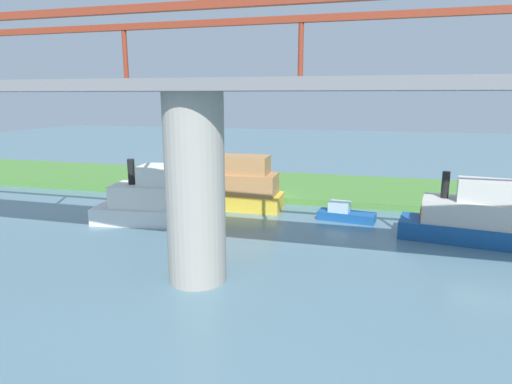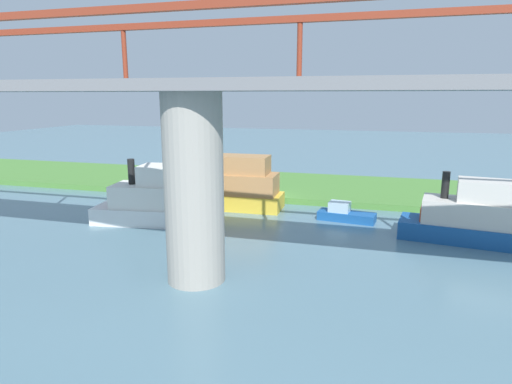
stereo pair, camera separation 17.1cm
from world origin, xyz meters
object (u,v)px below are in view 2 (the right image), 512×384
bridge_pylon (194,190)px  motorboat_red (478,217)px  skiff_small (161,200)px  person_on_bank (227,178)px  mooring_post (170,181)px  houseboat_blue (345,214)px  riverboat_paddlewheel (229,187)px

bridge_pylon → motorboat_red: bridge_pylon is taller
skiff_small → person_on_bank: bearing=-94.4°
mooring_post → motorboat_red: 25.58m
bridge_pylon → skiff_small: bridge_pylon is taller
person_on_bank → houseboat_blue: 13.31m
person_on_bank → bridge_pylon: bearing=105.3°
bridge_pylon → riverboat_paddlewheel: size_ratio=0.98×
riverboat_paddlewheel → skiff_small: bearing=60.1°
mooring_post → riverboat_paddlewheel: size_ratio=0.09×
skiff_small → houseboat_blue: (-12.13, -4.08, -1.17)m
person_on_bank → skiff_small: bearing=85.6°
bridge_pylon → mooring_post: bearing=-59.9°
bridge_pylon → houseboat_blue: (-6.02, -12.27, -3.94)m
person_on_bank → motorboat_red: bearing=153.4°
mooring_post → houseboat_blue: 17.19m
riverboat_paddlewheel → person_on_bank: bearing=-68.8°
bridge_pylon → mooring_post: size_ratio=10.65×
bridge_pylon → motorboat_red: 17.22m
skiff_small → motorboat_red: (-20.09, -1.44, -0.09)m
bridge_pylon → houseboat_blue: bearing=-116.1°
person_on_bank → motorboat_red: size_ratio=0.16×
houseboat_blue → riverboat_paddlewheel: riverboat_paddlewheel is taller
houseboat_blue → person_on_bank: bearing=-31.9°
skiff_small → houseboat_blue: skiff_small is taller
person_on_bank → mooring_post: size_ratio=1.68×
person_on_bank → houseboat_blue: (-11.29, 7.03, -0.73)m
mooring_post → houseboat_blue: (-16.29, 5.48, -0.44)m
houseboat_blue → riverboat_paddlewheel: size_ratio=0.46×
motorboat_red → riverboat_paddlewheel: riverboat_paddlewheel is taller
bridge_pylon → skiff_small: size_ratio=0.98×
skiff_small → houseboat_blue: 12.85m
houseboat_blue → motorboat_red: size_ratio=0.48×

